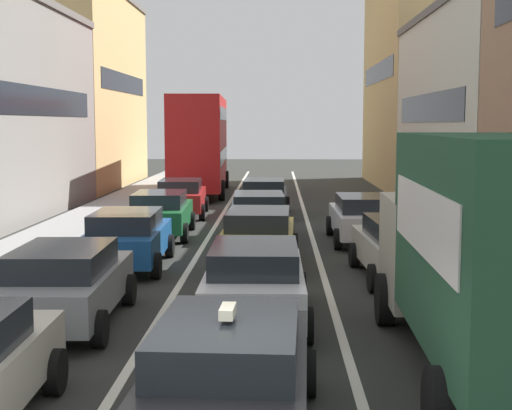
{
  "coord_description": "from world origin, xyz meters",
  "views": [
    {
      "loc": [
        0.57,
        -7.25,
        3.73
      ],
      "look_at": [
        0.0,
        12.0,
        1.6
      ],
      "focal_mm": 51.94,
      "sensor_mm": 36.0,
      "label": 1
    }
  ],
  "objects_px": {
    "coupe_centre_lane_fourth": "(259,214)",
    "sedan_left_lane_fourth": "(160,213)",
    "wagon_right_lane_far": "(363,217)",
    "bus_mid_queue_primary": "(200,141)",
    "removalist_box_truck": "(496,247)",
    "sedan_right_lane_behind_truck": "(402,246)",
    "wagon_left_lane_second": "(65,283)",
    "sedan_centre_lane_fifth": "(264,196)",
    "sedan_centre_lane_second": "(255,280)",
    "sedan_left_lane_third": "(127,237)",
    "taxi_centre_lane_front": "(230,375)",
    "hatchback_centre_lane_third": "(259,236)",
    "sedan_left_lane_fifth": "(181,196)"
  },
  "relations": [
    {
      "from": "taxi_centre_lane_front",
      "to": "sedan_left_lane_fifth",
      "type": "relative_size",
      "value": 1.0
    },
    {
      "from": "taxi_centre_lane_front",
      "to": "bus_mid_queue_primary",
      "type": "bearing_deg",
      "value": 8.98
    },
    {
      "from": "coupe_centre_lane_fourth",
      "to": "bus_mid_queue_primary",
      "type": "height_order",
      "value": "bus_mid_queue_primary"
    },
    {
      "from": "removalist_box_truck",
      "to": "bus_mid_queue_primary",
      "type": "relative_size",
      "value": 0.73
    },
    {
      "from": "sedan_right_lane_behind_truck",
      "to": "wagon_right_lane_far",
      "type": "relative_size",
      "value": 1.01
    },
    {
      "from": "sedan_left_lane_third",
      "to": "bus_mid_queue_primary",
      "type": "bearing_deg",
      "value": -1.31
    },
    {
      "from": "wagon_left_lane_second",
      "to": "coupe_centre_lane_fourth",
      "type": "xyz_separation_m",
      "value": [
        3.32,
        10.5,
        0.0
      ]
    },
    {
      "from": "sedan_centre_lane_second",
      "to": "sedan_left_lane_fourth",
      "type": "relative_size",
      "value": 0.99
    },
    {
      "from": "wagon_left_lane_second",
      "to": "coupe_centre_lane_fourth",
      "type": "relative_size",
      "value": 1.0
    },
    {
      "from": "sedan_right_lane_behind_truck",
      "to": "wagon_right_lane_far",
      "type": "height_order",
      "value": "same"
    },
    {
      "from": "hatchback_centre_lane_third",
      "to": "wagon_right_lane_far",
      "type": "relative_size",
      "value": 1.01
    },
    {
      "from": "sedan_centre_lane_second",
      "to": "sedan_left_lane_third",
      "type": "relative_size",
      "value": 0.99
    },
    {
      "from": "removalist_box_truck",
      "to": "coupe_centre_lane_fourth",
      "type": "bearing_deg",
      "value": 17.02
    },
    {
      "from": "removalist_box_truck",
      "to": "hatchback_centre_lane_third",
      "type": "bearing_deg",
      "value": 23.95
    },
    {
      "from": "sedan_centre_lane_second",
      "to": "wagon_right_lane_far",
      "type": "xyz_separation_m",
      "value": [
        3.12,
        9.45,
        0.0
      ]
    },
    {
      "from": "hatchback_centre_lane_third",
      "to": "wagon_left_lane_second",
      "type": "bearing_deg",
      "value": 151.34
    },
    {
      "from": "removalist_box_truck",
      "to": "coupe_centre_lane_fourth",
      "type": "xyz_separation_m",
      "value": [
        -3.74,
        13.3,
        -1.18
      ]
    },
    {
      "from": "wagon_left_lane_second",
      "to": "taxi_centre_lane_front",
      "type": "bearing_deg",
      "value": -147.5
    },
    {
      "from": "wagon_right_lane_far",
      "to": "bus_mid_queue_primary",
      "type": "distance_m",
      "value": 17.13
    },
    {
      "from": "removalist_box_truck",
      "to": "wagon_right_lane_far",
      "type": "relative_size",
      "value": 1.79
    },
    {
      "from": "sedan_left_lane_fourth",
      "to": "bus_mid_queue_primary",
      "type": "relative_size",
      "value": 0.41
    },
    {
      "from": "sedan_centre_lane_second",
      "to": "coupe_centre_lane_fourth",
      "type": "xyz_separation_m",
      "value": [
        -0.19,
        10.17,
        0.0
      ]
    },
    {
      "from": "hatchback_centre_lane_third",
      "to": "bus_mid_queue_primary",
      "type": "bearing_deg",
      "value": 12.07
    },
    {
      "from": "wagon_left_lane_second",
      "to": "sedan_left_lane_fifth",
      "type": "xyz_separation_m",
      "value": [
        0.03,
        16.24,
        0.0
      ]
    },
    {
      "from": "removalist_box_truck",
      "to": "sedan_centre_lane_second",
      "type": "height_order",
      "value": "removalist_box_truck"
    },
    {
      "from": "removalist_box_truck",
      "to": "sedan_left_lane_fourth",
      "type": "xyz_separation_m",
      "value": [
        -7.01,
        13.62,
        -1.18
      ]
    },
    {
      "from": "bus_mid_queue_primary",
      "to": "sedan_left_lane_fourth",
      "type": "bearing_deg",
      "value": 178.53
    },
    {
      "from": "coupe_centre_lane_fourth",
      "to": "sedan_right_lane_behind_truck",
      "type": "bearing_deg",
      "value": -152.19
    },
    {
      "from": "sedan_left_lane_fourth",
      "to": "sedan_right_lane_behind_truck",
      "type": "height_order",
      "value": "same"
    },
    {
      "from": "bus_mid_queue_primary",
      "to": "sedan_centre_lane_fifth",
      "type": "bearing_deg",
      "value": -160.73
    },
    {
      "from": "sedan_left_lane_third",
      "to": "wagon_right_lane_far",
      "type": "relative_size",
      "value": 1.01
    },
    {
      "from": "sedan_left_lane_third",
      "to": "coupe_centre_lane_fourth",
      "type": "bearing_deg",
      "value": -35.01
    },
    {
      "from": "removalist_box_truck",
      "to": "bus_mid_queue_primary",
      "type": "height_order",
      "value": "bus_mid_queue_primary"
    },
    {
      "from": "removalist_box_truck",
      "to": "wagon_left_lane_second",
      "type": "xyz_separation_m",
      "value": [
        -7.06,
        2.8,
        -1.18
      ]
    },
    {
      "from": "wagon_right_lane_far",
      "to": "sedan_centre_lane_second",
      "type": "bearing_deg",
      "value": 161.05
    },
    {
      "from": "coupe_centre_lane_fourth",
      "to": "sedan_left_lane_third",
      "type": "bearing_deg",
      "value": 144.71
    },
    {
      "from": "sedan_right_lane_behind_truck",
      "to": "bus_mid_queue_primary",
      "type": "relative_size",
      "value": 0.41
    },
    {
      "from": "hatchback_centre_lane_third",
      "to": "sedan_left_lane_fifth",
      "type": "xyz_separation_m",
      "value": [
        -3.41,
        10.36,
        0.0
      ]
    },
    {
      "from": "sedan_centre_lane_second",
      "to": "sedan_right_lane_behind_truck",
      "type": "distance_m",
      "value": 5.2
    },
    {
      "from": "taxi_centre_lane_front",
      "to": "sedan_centre_lane_fifth",
      "type": "xyz_separation_m",
      "value": [
        0.02,
        21.36,
        -0.0
      ]
    },
    {
      "from": "wagon_left_lane_second",
      "to": "sedan_centre_lane_fifth",
      "type": "xyz_separation_m",
      "value": [
        3.39,
        16.4,
        0.0
      ]
    },
    {
      "from": "removalist_box_truck",
      "to": "sedan_centre_lane_second",
      "type": "xyz_separation_m",
      "value": [
        -3.56,
        3.13,
        -1.18
      ]
    },
    {
      "from": "sedan_centre_lane_second",
      "to": "sedan_left_lane_third",
      "type": "xyz_separation_m",
      "value": [
        -3.46,
        5.15,
        0.0
      ]
    },
    {
      "from": "coupe_centre_lane_fourth",
      "to": "sedan_left_lane_fourth",
      "type": "relative_size",
      "value": 1.0
    },
    {
      "from": "removalist_box_truck",
      "to": "sedan_left_lane_fifth",
      "type": "height_order",
      "value": "removalist_box_truck"
    },
    {
      "from": "taxi_centre_lane_front",
      "to": "sedan_right_lane_behind_truck",
      "type": "height_order",
      "value": "taxi_centre_lane_front"
    },
    {
      "from": "taxi_centre_lane_front",
      "to": "sedan_left_lane_third",
      "type": "bearing_deg",
      "value": 20.02
    },
    {
      "from": "wagon_left_lane_second",
      "to": "sedan_centre_lane_fifth",
      "type": "distance_m",
      "value": 16.75
    },
    {
      "from": "sedan_right_lane_behind_truck",
      "to": "bus_mid_queue_primary",
      "type": "xyz_separation_m",
      "value": [
        -7.07,
        21.12,
        2.03
      ]
    },
    {
      "from": "sedan_left_lane_third",
      "to": "sedan_centre_lane_fifth",
      "type": "xyz_separation_m",
      "value": [
        3.35,
        10.91,
        0.0
      ]
    }
  ]
}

